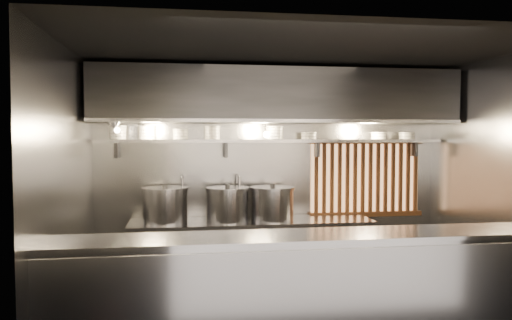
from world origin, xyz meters
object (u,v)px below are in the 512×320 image
object	(u,v)px
heat_lamp	(115,125)
pendant_bulb	(267,135)
stock_pot_mid	(272,203)
stock_pot_left	(165,205)
stock_pot_right	(228,204)

from	to	relation	value
heat_lamp	pendant_bulb	size ratio (longest dim) A/B	1.87
heat_lamp	stock_pot_mid	size ratio (longest dim) A/B	0.47
pendant_bulb	stock_pot_left	world-z (taller)	pendant_bulb
pendant_bulb	stock_pot_left	xyz separation A→B (m)	(-1.26, -0.07, -0.85)
heat_lamp	stock_pot_mid	distance (m)	2.10
pendant_bulb	stock_pot_mid	xyz separation A→B (m)	(0.05, -0.10, -0.85)
heat_lamp	pendant_bulb	xyz separation A→B (m)	(1.80, 0.35, -0.11)
heat_lamp	stock_pot_left	distance (m)	1.13
stock_pot_mid	stock_pot_right	distance (m)	0.56
stock_pot_left	stock_pot_mid	distance (m)	1.31
heat_lamp	stock_pot_left	xyz separation A→B (m)	(0.54, 0.28, -0.95)
stock_pot_left	heat_lamp	bearing A→B (deg)	-152.22
stock_pot_left	pendant_bulb	bearing A→B (deg)	3.00
stock_pot_mid	stock_pot_left	bearing A→B (deg)	178.46
stock_pot_mid	stock_pot_right	world-z (taller)	stock_pot_right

